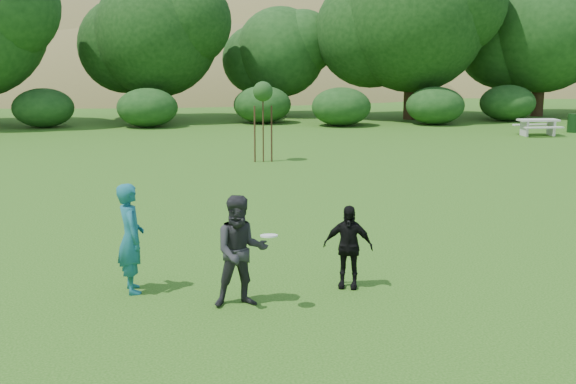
{
  "coord_description": "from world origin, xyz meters",
  "views": [
    {
      "loc": [
        -1.78,
        -11.51,
        4.07
      ],
      "look_at": [
        0.0,
        3.0,
        1.1
      ],
      "focal_mm": 45.0,
      "sensor_mm": 36.0,
      "label": 1
    }
  ],
  "objects_px": {
    "player_black": "(348,247)",
    "picnic_table": "(538,124)",
    "trash_can_near": "(574,123)",
    "player_grey": "(241,251)",
    "player_teal": "(131,238)",
    "sapling": "(263,94)"
  },
  "relations": [
    {
      "from": "player_black",
      "to": "picnic_table",
      "type": "distance_m",
      "value": 23.71
    },
    {
      "from": "picnic_table",
      "to": "trash_can_near",
      "type": "bearing_deg",
      "value": 24.49
    },
    {
      "from": "player_grey",
      "to": "trash_can_near",
      "type": "height_order",
      "value": "player_grey"
    },
    {
      "from": "player_black",
      "to": "picnic_table",
      "type": "xyz_separation_m",
      "value": [
        13.0,
        19.83,
        -0.2
      ]
    },
    {
      "from": "sapling",
      "to": "player_teal",
      "type": "bearing_deg",
      "value": -104.15
    },
    {
      "from": "player_grey",
      "to": "player_black",
      "type": "distance_m",
      "value": 1.99
    },
    {
      "from": "picnic_table",
      "to": "player_grey",
      "type": "bearing_deg",
      "value": -125.94
    },
    {
      "from": "player_teal",
      "to": "player_black",
      "type": "bearing_deg",
      "value": -107.9
    },
    {
      "from": "player_black",
      "to": "player_grey",
      "type": "bearing_deg",
      "value": -142.18
    },
    {
      "from": "sapling",
      "to": "player_black",
      "type": "bearing_deg",
      "value": -89.08
    },
    {
      "from": "player_teal",
      "to": "player_black",
      "type": "height_order",
      "value": "player_teal"
    },
    {
      "from": "player_teal",
      "to": "sapling",
      "type": "xyz_separation_m",
      "value": [
        3.42,
        13.55,
        1.49
      ]
    },
    {
      "from": "player_black",
      "to": "picnic_table",
      "type": "bearing_deg",
      "value": 74.7
    },
    {
      "from": "trash_can_near",
      "to": "player_black",
      "type": "bearing_deg",
      "value": -126.27
    },
    {
      "from": "player_grey",
      "to": "player_teal",
      "type": "bearing_deg",
      "value": 148.59
    },
    {
      "from": "sapling",
      "to": "picnic_table",
      "type": "distance_m",
      "value": 14.67
    },
    {
      "from": "player_grey",
      "to": "player_black",
      "type": "relative_size",
      "value": 1.24
    },
    {
      "from": "player_teal",
      "to": "trash_can_near",
      "type": "distance_m",
      "value": 28.05
    },
    {
      "from": "sapling",
      "to": "trash_can_near",
      "type": "bearing_deg",
      "value": 24.57
    },
    {
      "from": "player_teal",
      "to": "trash_can_near",
      "type": "xyz_separation_m",
      "value": [
        18.96,
        20.66,
        -0.48
      ]
    },
    {
      "from": "trash_can_near",
      "to": "player_grey",
      "type": "bearing_deg",
      "value": -128.56
    },
    {
      "from": "trash_can_near",
      "to": "player_teal",
      "type": "bearing_deg",
      "value": -132.55
    }
  ]
}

